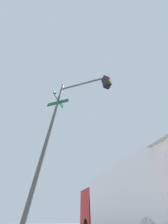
# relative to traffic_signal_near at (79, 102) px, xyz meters

# --- Properties ---
(traffic_signal_near) EXTENTS (2.07, 2.61, 6.44)m
(traffic_signal_near) POSITION_rel_traffic_signal_near_xyz_m (0.00, 0.00, 0.00)
(traffic_signal_near) COLOR #474C47
(traffic_signal_near) RESTS_ON ground_plane
(box_truck_second) EXTENTS (8.92, 2.37, 3.37)m
(box_truck_second) POSITION_rel_traffic_signal_near_xyz_m (-4.84, 4.69, -2.67)
(box_truck_second) COLOR #B21919
(box_truck_second) RESTS_ON ground_plane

